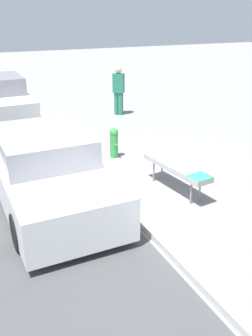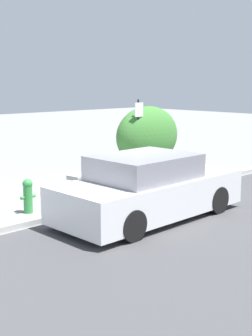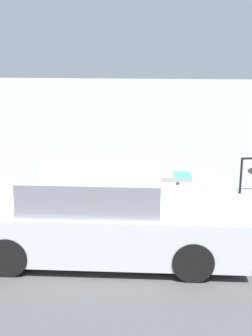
{
  "view_description": "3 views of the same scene",
  "coord_description": "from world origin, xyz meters",
  "views": [
    {
      "loc": [
        5.93,
        -2.66,
        3.46
      ],
      "look_at": [
        -0.01,
        0.11,
        0.69
      ],
      "focal_mm": 40.0,
      "sensor_mm": 36.0,
      "label": 1
    },
    {
      "loc": [
        -7.61,
        -7.94,
        2.87
      ],
      "look_at": [
        0.18,
        0.28,
        0.77
      ],
      "focal_mm": 50.0,
      "sensor_mm": 36.0,
      "label": 2
    },
    {
      "loc": [
        0.24,
        -8.15,
        3.39
      ],
      "look_at": [
        -0.37,
        0.01,
        1.06
      ],
      "focal_mm": 50.0,
      "sensor_mm": 36.0,
      "label": 3
    }
  ],
  "objects": [
    {
      "name": "curb",
      "position": [
        0.0,
        0.0,
        0.07
      ],
      "size": [
        60.0,
        0.2,
        0.13
      ],
      "color": "#B7B7B2",
      "rests_on": "ground_plane"
    },
    {
      "name": "bike_rack",
      "position": [
        2.27,
        1.91,
        0.5
      ],
      "size": [
        0.55,
        0.15,
        0.83
      ],
      "rotation": [
        0.0,
        0.0,
        0.19
      ],
      "color": "black",
      "rests_on": "ground_plane"
    },
    {
      "name": "fire_hydrant",
      "position": [
        -2.28,
        0.83,
        0.41
      ],
      "size": [
        0.36,
        0.22,
        0.77
      ],
      "color": "#338C3F",
      "rests_on": "ground_plane"
    },
    {
      "name": "ground_plane",
      "position": [
        0.0,
        0.0,
        0.0
      ],
      "size": [
        60.0,
        60.0,
        0.0
      ],
      "primitive_type": "plane",
      "color": "gray"
    },
    {
      "name": "bench",
      "position": [
        0.03,
        1.22,
        0.52
      ],
      "size": [
        1.79,
        0.61,
        0.59
      ],
      "rotation": [
        0.0,
        0.0,
        0.12
      ],
      "color": "gray",
      "rests_on": "ground_plane"
    },
    {
      "name": "parked_car_near",
      "position": [
        -0.65,
        -1.28,
        0.64
      ],
      "size": [
        4.33,
        1.85,
        1.38
      ],
      "rotation": [
        0.0,
        0.0,
        0.02
      ],
      "color": "black",
      "rests_on": "ground_plane"
    }
  ]
}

